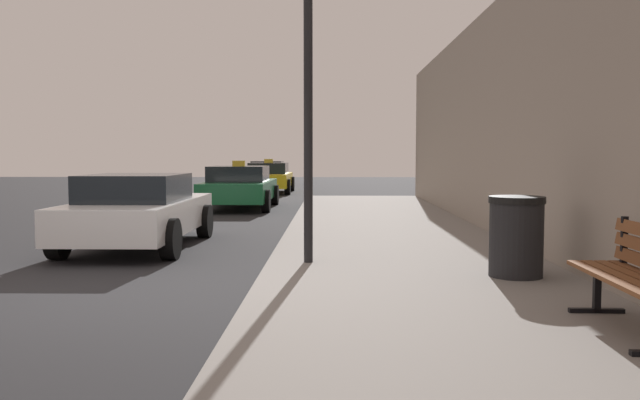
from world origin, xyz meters
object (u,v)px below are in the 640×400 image
object	(u,v)px
trash_bin	(516,236)
car_yellow	(269,178)
street_lamp	(308,60)
car_white	(139,210)
car_green	(240,187)
car_red	(268,173)
bench	(640,270)

from	to	relation	value
trash_bin	car_yellow	world-z (taller)	car_yellow
street_lamp	car_white	size ratio (longest dim) A/B	0.93
trash_bin	street_lamp	size ratio (longest dim) A/B	0.25
street_lamp	car_green	distance (m)	11.13
trash_bin	street_lamp	bearing A→B (deg)	158.55
car_yellow	trash_bin	bearing A→B (deg)	-76.16
car_white	car_red	world-z (taller)	same
trash_bin	car_green	xyz separation A→B (m)	(-4.94, 11.62, 0.02)
trash_bin	car_yellow	bearing A→B (deg)	103.84
trash_bin	bench	bearing A→B (deg)	-82.66
trash_bin	car_yellow	xyz separation A→B (m)	(-4.85, 19.67, 0.01)
street_lamp	car_yellow	size ratio (longest dim) A/B	0.91
bench	car_green	bearing A→B (deg)	111.69
trash_bin	car_red	bearing A→B (deg)	101.76
bench	car_yellow	world-z (taller)	car_yellow
car_green	car_yellow	world-z (taller)	same
trash_bin	street_lamp	distance (m)	3.49
bench	car_white	distance (m)	8.22
street_lamp	car_yellow	xyz separation A→B (m)	(-2.33, 18.68, -2.20)
car_white	car_yellow	xyz separation A→B (m)	(0.67, 16.31, 0.00)
car_white	car_red	distance (m)	23.54
car_white	street_lamp	bearing A→B (deg)	-38.24
car_green	car_red	bearing A→B (deg)	92.45
street_lamp	car_white	xyz separation A→B (m)	(-3.00, 2.37, -2.20)
car_white	car_green	xyz separation A→B (m)	(0.57, 8.27, 0.00)
bench	street_lamp	bearing A→B (deg)	130.65
trash_bin	car_green	world-z (taller)	car_green
bench	trash_bin	world-z (taller)	trash_bin
car_green	car_red	size ratio (longest dim) A/B	1.00
car_yellow	car_red	size ratio (longest dim) A/B	0.96
car_yellow	car_red	xyz separation A→B (m)	(-0.75, 7.23, 0.00)
bench	trash_bin	distance (m)	2.47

